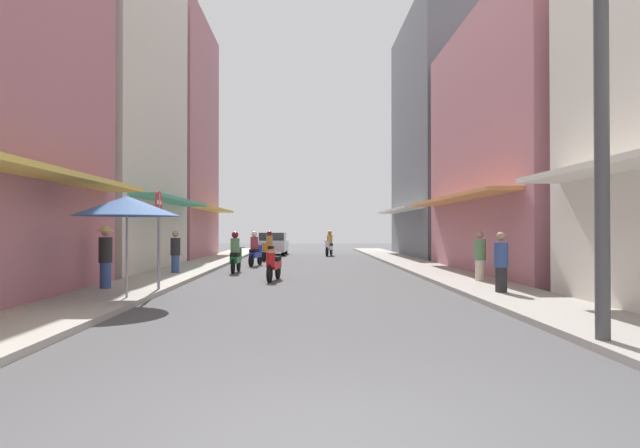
{
  "coord_description": "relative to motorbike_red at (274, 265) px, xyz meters",
  "views": [
    {
      "loc": [
        -0.12,
        -3.94,
        1.65
      ],
      "look_at": [
        0.37,
        14.16,
        1.85
      ],
      "focal_mm": 29.16,
      "sensor_mm": 36.0,
      "label": 1
    }
  ],
  "objects": [
    {
      "name": "ground_plane",
      "position": [
        1.17,
        2.4,
        -0.5
      ],
      "size": [
        84.71,
        84.71,
        0.0
      ],
      "primitive_type": "plane",
      "color": "#4C4C4F"
    },
    {
      "name": "sidewalk_left",
      "position": [
        -3.66,
        2.4,
        -0.44
      ],
      "size": [
        2.14,
        46.51,
        0.12
      ],
      "primitive_type": "cube",
      "color": "#ADA89E",
      "rests_on": "ground"
    },
    {
      "name": "sidewalk_right",
      "position": [
        6.0,
        2.4,
        -0.44
      ],
      "size": [
        2.14,
        46.51,
        0.12
      ],
      "primitive_type": "cube",
      "color": "#9E9991",
      "rests_on": "ground"
    },
    {
      "name": "building_left_mid",
      "position": [
        -7.73,
        4.12,
        7.14
      ],
      "size": [
        7.05,
        8.86,
        15.29
      ],
      "color": "silver",
      "rests_on": "ground"
    },
    {
      "name": "building_left_far",
      "position": [
        -7.73,
        13.39,
        6.41
      ],
      "size": [
        7.05,
        8.5,
        13.84
      ],
      "color": "#B7727F",
      "rests_on": "ground"
    },
    {
      "name": "building_right_mid",
      "position": [
        10.06,
        2.38,
        4.31
      ],
      "size": [
        7.05,
        11.3,
        9.63
      ],
      "color": "#B7727F",
      "rests_on": "ground"
    },
    {
      "name": "building_right_far",
      "position": [
        10.07,
        14.16,
        6.71
      ],
      "size": [
        7.05,
        10.87,
        14.45
      ],
      "color": "slate",
      "rests_on": "ground"
    },
    {
      "name": "motorbike_red",
      "position": [
        0.0,
        0.0,
        0.0
      ],
      "size": [
        0.57,
        1.8,
        0.96
      ],
      "color": "black",
      "rests_on": "ground"
    },
    {
      "name": "motorbike_blue",
      "position": [
        -1.25,
        6.86,
        0.2
      ],
      "size": [
        0.64,
        1.78,
        1.58
      ],
      "color": "black",
      "rests_on": "ground"
    },
    {
      "name": "motorbike_orange",
      "position": [
        -0.94,
        10.64,
        0.2
      ],
      "size": [
        0.68,
        1.77,
        1.58
      ],
      "color": "black",
      "rests_on": "ground"
    },
    {
      "name": "motorbike_white",
      "position": [
        2.5,
        15.7,
        0.2
      ],
      "size": [
        0.66,
        1.77,
        1.58
      ],
      "color": "black",
      "rests_on": "ground"
    },
    {
      "name": "motorbike_green",
      "position": [
        -1.65,
        3.19,
        0.2
      ],
      "size": [
        0.55,
        1.81,
        1.58
      ],
      "color": "black",
      "rests_on": "ground"
    },
    {
      "name": "parked_car",
      "position": [
        -1.11,
        17.18,
        0.24
      ],
      "size": [
        1.9,
        4.16,
        1.45
      ],
      "color": "silver",
      "rests_on": "ground"
    },
    {
      "name": "pedestrian_foreground",
      "position": [
        -3.6,
        1.8,
        0.3
      ],
      "size": [
        0.34,
        0.34,
        1.61
      ],
      "color": "#334C8C",
      "rests_on": "ground"
    },
    {
      "name": "pedestrian_far",
      "position": [
        -4.18,
        -3.12,
        0.49
      ],
      "size": [
        0.44,
        0.44,
        1.77
      ],
      "color": "#334C8C",
      "rests_on": "ground"
    },
    {
      "name": "pedestrian_crossing",
      "position": [
        6.28,
        -1.33,
        0.3
      ],
      "size": [
        0.34,
        0.34,
        1.6
      ],
      "color": "beige",
      "rests_on": "ground"
    },
    {
      "name": "pedestrian_midway",
      "position": [
        5.83,
        -4.19,
        0.29
      ],
      "size": [
        0.34,
        0.34,
        1.59
      ],
      "color": "#262628",
      "rests_on": "ground"
    },
    {
      "name": "vendor_umbrella",
      "position": [
        -3.0,
        -4.95,
        1.68
      ],
      "size": [
        2.35,
        2.35,
        2.41
      ],
      "color": "#99999E",
      "rests_on": "ground"
    },
    {
      "name": "utility_pole",
      "position": [
        5.18,
        -9.66,
        2.94
      ],
      "size": [
        0.2,
        1.2,
        6.74
      ],
      "color": "#4C4C4F",
      "rests_on": "ground"
    },
    {
      "name": "street_sign_no_entry",
      "position": [
        -2.75,
        -3.32,
        1.21
      ],
      "size": [
        0.07,
        0.6,
        2.65
      ],
      "color": "gray",
      "rests_on": "ground"
    }
  ]
}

